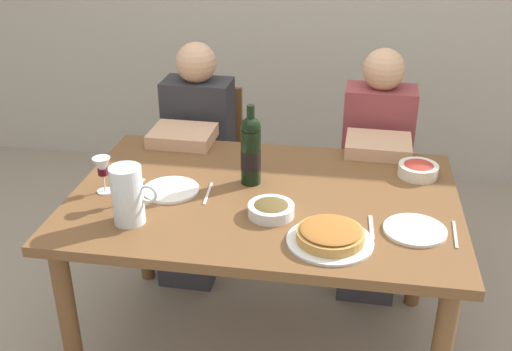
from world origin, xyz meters
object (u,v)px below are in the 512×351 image
(wine_glass_left_diner, at_px, (122,181))
(salad_bowl, at_px, (418,169))
(wine_glass_right_diner, at_px, (102,168))
(dinner_plate_left_setting, at_px, (171,190))
(dining_table, at_px, (264,216))
(water_pitcher, at_px, (128,198))
(olive_bowl, at_px, (271,209))
(dinner_plate_right_setting, at_px, (415,230))
(chair_right, at_px, (374,167))
(chair_left, at_px, (206,158))
(diner_left, at_px, (194,155))
(baked_tart, at_px, (330,236))
(diner_right, at_px, (375,165))
(wine_bottle, at_px, (251,150))

(wine_glass_left_diner, bearing_deg, salad_bowl, 21.11)
(wine_glass_right_diner, relative_size, dinner_plate_left_setting, 0.65)
(dining_table, bearing_deg, water_pitcher, -147.81)
(olive_bowl, xyz_separation_m, dinner_plate_left_setting, (-0.42, 0.12, -0.02))
(dining_table, distance_m, dinner_plate_right_setting, 0.60)
(water_pitcher, bearing_deg, chair_right, 52.64)
(chair_left, bearing_deg, diner_left, 90.16)
(baked_tart, bearing_deg, wine_glass_left_diner, 169.84)
(chair_right, height_order, diner_right, diner_right)
(water_pitcher, bearing_deg, dining_table, 32.19)
(chair_left, distance_m, chair_right, 0.90)
(dinner_plate_left_setting, bearing_deg, wine_glass_left_diner, -137.26)
(olive_bowl, relative_size, diner_right, 0.15)
(wine_glass_left_diner, relative_size, diner_left, 0.12)
(wine_glass_right_diner, xyz_separation_m, diner_left, (0.17, 0.70, -0.25))
(dinner_plate_left_setting, bearing_deg, diner_left, 97.35)
(baked_tart, relative_size, dinner_plate_right_setting, 1.35)
(olive_bowl, height_order, wine_glass_left_diner, wine_glass_left_diner)
(salad_bowl, distance_m, diner_right, 0.45)
(dining_table, xyz_separation_m, wine_bottle, (-0.07, 0.10, 0.23))
(wine_bottle, xyz_separation_m, water_pitcher, (-0.38, -0.38, -0.05))
(baked_tart, relative_size, dinner_plate_left_setting, 1.33)
(baked_tart, distance_m, salad_bowl, 0.66)
(dinner_plate_left_setting, distance_m, diner_right, 1.08)
(dinner_plate_right_setting, bearing_deg, wine_glass_right_diner, 174.76)
(water_pitcher, distance_m, diner_left, 0.94)
(wine_glass_left_diner, height_order, chair_right, wine_glass_left_diner)
(salad_bowl, xyz_separation_m, chair_right, (-0.15, 0.62, -0.29))
(chair_left, xyz_separation_m, diner_left, (-0.00, -0.24, 0.12))
(dining_table, distance_m, water_pitcher, 0.56)
(wine_bottle, xyz_separation_m, salad_bowl, (0.67, 0.17, -0.11))
(wine_bottle, distance_m, water_pitcher, 0.54)
(chair_left, bearing_deg, salad_bowl, 151.53)
(water_pitcher, distance_m, salad_bowl, 1.18)
(water_pitcher, bearing_deg, wine_bottle, 45.20)
(wine_glass_right_diner, height_order, diner_left, diner_left)
(wine_bottle, bearing_deg, chair_right, 56.81)
(baked_tart, bearing_deg, salad_bowl, 59.98)
(water_pitcher, relative_size, olive_bowl, 1.27)
(wine_bottle, xyz_separation_m, dinner_plate_right_setting, (0.63, -0.28, -0.14))
(diner_right, bearing_deg, diner_left, 3.34)
(dinner_plate_right_setting, bearing_deg, olive_bowl, 176.50)
(diner_right, bearing_deg, wine_bottle, 48.63)
(diner_left, distance_m, chair_right, 0.95)
(olive_bowl, xyz_separation_m, diner_right, (0.40, 0.81, -0.17))
(salad_bowl, relative_size, chair_right, 0.19)
(diner_right, bearing_deg, wine_glass_right_diner, 35.67)
(dining_table, height_order, olive_bowl, olive_bowl)
(salad_bowl, relative_size, olive_bowl, 0.96)
(salad_bowl, xyz_separation_m, diner_left, (-1.05, 0.36, -0.18))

